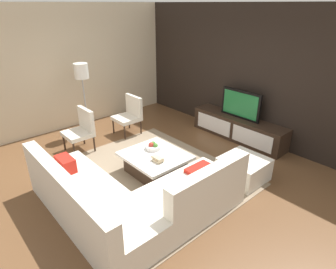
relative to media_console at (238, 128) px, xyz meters
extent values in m
plane|color=brown|center=(0.00, -2.40, -0.25)|extent=(14.00, 14.00, 0.00)
cube|color=black|center=(0.00, 0.30, 1.15)|extent=(6.40, 0.12, 2.80)
cube|color=beige|center=(-3.20, -2.20, 1.15)|extent=(0.12, 5.20, 2.80)
cube|color=gray|center=(-0.10, -2.40, -0.24)|extent=(3.15, 2.66, 0.01)
cube|color=#332319|center=(0.00, 0.00, 0.00)|extent=(2.21, 0.48, 0.50)
cube|color=white|center=(-0.51, -0.24, 0.00)|extent=(0.93, 0.01, 0.35)
cube|color=white|center=(0.51, -0.24, 0.00)|extent=(0.93, 0.01, 0.35)
cube|color=black|center=(0.00, 0.00, 0.55)|extent=(0.95, 0.05, 0.61)
cube|color=#1E7238|center=(0.00, -0.03, 0.55)|extent=(0.85, 0.01, 0.51)
cube|color=silver|center=(0.20, -3.70, -0.03)|extent=(2.46, 0.85, 0.43)
cube|color=silver|center=(0.20, -4.03, 0.39)|extent=(2.46, 0.18, 0.41)
cube|color=silver|center=(1.01, -2.54, -0.03)|extent=(0.85, 1.47, 0.43)
cube|color=silver|center=(1.34, -2.54, 0.39)|extent=(0.18, 1.47, 0.41)
cube|color=red|center=(-0.54, -3.70, 0.29)|extent=(0.36, 0.20, 0.22)
cube|color=red|center=(1.01, -2.17, 0.21)|extent=(0.60, 0.44, 0.06)
cube|color=#332319|center=(-0.10, -2.30, -0.08)|extent=(0.86, 0.77, 0.33)
cube|color=white|center=(-0.10, -2.30, 0.10)|extent=(1.07, 0.96, 0.05)
cylinder|color=#332319|center=(-2.03, -3.14, -0.06)|extent=(0.04, 0.04, 0.38)
cylinder|color=#332319|center=(-1.56, -3.14, -0.06)|extent=(0.04, 0.04, 0.38)
cylinder|color=#332319|center=(-2.03, -2.71, -0.06)|extent=(0.04, 0.04, 0.38)
cylinder|color=#332319|center=(-1.56, -2.71, -0.06)|extent=(0.04, 0.04, 0.38)
cube|color=silver|center=(-1.79, -2.92, 0.13)|extent=(0.55, 0.51, 0.08)
cube|color=silver|center=(-1.79, -2.71, 0.40)|extent=(0.55, 0.08, 0.45)
cylinder|color=#A5A5AA|center=(-2.48, -2.37, -0.24)|extent=(0.28, 0.28, 0.02)
cylinder|color=#A5A5AA|center=(-2.48, -2.37, 0.41)|extent=(0.03, 0.03, 1.28)
cylinder|color=white|center=(-2.48, -2.37, 1.21)|extent=(0.30, 0.30, 0.32)
cube|color=silver|center=(1.05, -1.29, -0.05)|extent=(0.70, 0.70, 0.40)
cylinder|color=silver|center=(-0.28, -2.20, 0.17)|extent=(0.28, 0.28, 0.07)
sphere|color=#4C8C33|center=(-0.23, -2.18, 0.22)|extent=(0.09, 0.09, 0.09)
sphere|color=#4C8C33|center=(-0.31, -2.16, 0.22)|extent=(0.09, 0.09, 0.09)
sphere|color=#B23326|center=(-0.29, -2.23, 0.22)|extent=(0.10, 0.10, 0.10)
cylinder|color=#332319|center=(-2.09, -1.93, -0.06)|extent=(0.04, 0.04, 0.38)
cylinder|color=#332319|center=(-1.62, -1.93, -0.06)|extent=(0.04, 0.04, 0.38)
cylinder|color=#332319|center=(-2.09, -1.48, -0.06)|extent=(0.04, 0.04, 0.38)
cylinder|color=#332319|center=(-1.62, -1.48, -0.06)|extent=(0.04, 0.04, 0.38)
cube|color=silver|center=(-1.86, -1.70, 0.13)|extent=(0.55, 0.52, 0.08)
cube|color=silver|center=(-1.86, -1.48, 0.40)|extent=(0.55, 0.08, 0.45)
cube|color=#CCB78C|center=(0.12, -2.41, 0.14)|extent=(0.15, 0.12, 0.02)
cube|color=#CCB78C|center=(0.13, -2.41, 0.17)|extent=(0.17, 0.14, 0.03)
cube|color=#CCB78C|center=(0.11, -2.42, 0.20)|extent=(0.21, 0.10, 0.03)
camera|label=1|loc=(3.31, -5.02, 2.52)|focal=30.51mm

